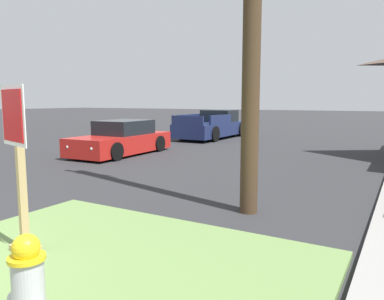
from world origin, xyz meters
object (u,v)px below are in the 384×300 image
at_px(parked_sedan_red, 122,140).
at_px(pickup_truck_navy, 214,126).
at_px(stop_sign, 20,173).
at_px(manhole_cover, 70,220).

height_order(parked_sedan_red, pickup_truck_navy, pickup_truck_navy).
bearing_deg(stop_sign, manhole_cover, 116.31).
xyz_separation_m(manhole_cover, parked_sedan_red, (-4.45, 6.47, 0.53)).
xyz_separation_m(stop_sign, parked_sedan_red, (-5.10, 7.78, -0.54)).
bearing_deg(stop_sign, pickup_truck_navy, 108.15).
bearing_deg(parked_sedan_red, pickup_truck_navy, 88.60).
height_order(stop_sign, manhole_cover, stop_sign).
xyz_separation_m(stop_sign, manhole_cover, (-0.65, 1.31, -1.08)).
height_order(manhole_cover, pickup_truck_navy, pickup_truck_navy).
bearing_deg(manhole_cover, parked_sedan_red, 124.51).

